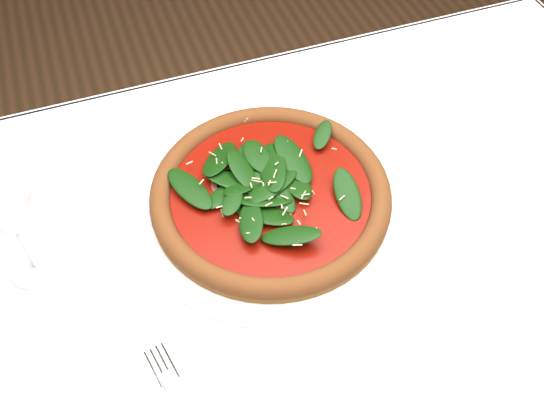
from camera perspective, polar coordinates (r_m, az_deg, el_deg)
name	(u,v)px	position (r m, az deg, el deg)	size (l,w,h in m)	color
dining_table	(332,273)	(0.93, 5.63, -6.49)	(1.21, 0.81, 0.75)	silver
plate	(271,201)	(0.87, -0.13, 0.26)	(0.40, 0.40, 0.02)	white
pizza	(271,191)	(0.85, -0.13, 1.20)	(0.45, 0.45, 0.04)	#975F24
fork	(179,398)	(0.73, -8.74, -17.61)	(0.05, 0.17, 0.00)	silver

